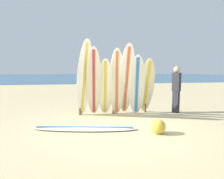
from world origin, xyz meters
The scene contains 14 objects.
ground_plane centered at (0.00, 0.00, 0.00)m, with size 120.00×120.00×0.00m, color #CCB784.
ocean_water centered at (0.00, 58.00, 0.00)m, with size 120.00×80.00×0.01m, color navy.
surfboard_rack centered at (0.27, 1.71, 0.70)m, with size 2.50×0.09×1.10m.
surfboard_leaning_far_left centered at (-0.79, 1.34, 1.27)m, with size 0.68×1.05×2.54m.
surfboard_leaning_left centered at (-0.48, 1.29, 1.15)m, with size 0.60×1.13×2.29m.
surfboard_leaning_center_left centered at (-0.08, 1.39, 0.98)m, with size 0.62×0.92×1.95m.
surfboard_leaning_center centered at (0.30, 1.31, 1.14)m, with size 0.61×0.75×2.29m.
surfboard_leaning_center_right centered at (0.63, 1.26, 1.20)m, with size 0.67×1.27×2.41m.
surfboard_leaning_right centered at (1.03, 1.35, 1.05)m, with size 0.67×0.63×2.10m.
surfboard_leaning_far_right centered at (1.41, 1.42, 0.99)m, with size 0.67×1.01×1.98m.
surfboard_lying_on_sand centered at (-0.86, -0.02, 0.04)m, with size 2.82×1.11×0.08m.
beachgoer_standing centered at (2.58, 1.44, 0.94)m, with size 0.30×0.33×1.72m.
small_boat_offshore centered at (11.88, 31.63, 0.26)m, with size 3.20×1.45×0.71m.
beach_ball centered at (0.91, -0.70, 0.18)m, with size 0.36×0.36×0.36m, color gold.
Camera 1 is at (-1.09, -5.00, 1.53)m, focal length 30.69 mm.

